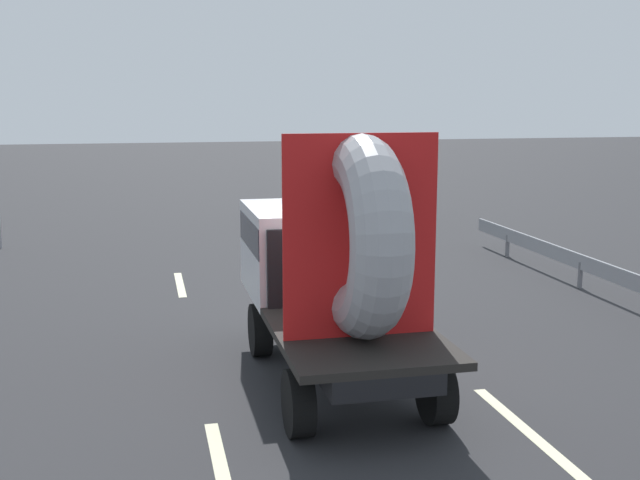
{
  "coord_description": "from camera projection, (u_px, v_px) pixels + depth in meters",
  "views": [
    {
      "loc": [
        -2.88,
        -10.53,
        3.92
      ],
      "look_at": [
        -0.35,
        0.7,
        1.84
      ],
      "focal_mm": 44.57,
      "sensor_mm": 36.0,
      "label": 1
    }
  ],
  "objects": [
    {
      "name": "flatbed_truck",
      "position": [
        331.0,
        260.0,
        11.04
      ],
      "size": [
        2.02,
        4.93,
        3.5
      ],
      "color": "black",
      "rests_on": "ground_plane"
    },
    {
      "name": "guardrail",
      "position": [
        630.0,
        281.0,
        14.79
      ],
      "size": [
        0.1,
        13.52,
        0.71
      ],
      "color": "gray",
      "rests_on": "ground_plane"
    },
    {
      "name": "lane_dash_left_near",
      "position": [
        222.0,
        473.0,
        8.37
      ],
      "size": [
        0.16,
        2.64,
        0.01
      ],
      "primitive_type": "cube",
      "rotation": [
        0.0,
        0.0,
        1.57
      ],
      "color": "beige",
      "rests_on": "ground_plane"
    },
    {
      "name": "lane_dash_left_far",
      "position": [
        180.0,
        284.0,
        16.8
      ],
      "size": [
        0.16,
        2.27,
        0.01
      ],
      "primitive_type": "cube",
      "rotation": [
        0.0,
        0.0,
        1.57
      ],
      "color": "beige",
      "rests_on": "ground_plane"
    },
    {
      "name": "lane_dash_right_far",
      "position": [
        357.0,
        285.0,
        16.78
      ],
      "size": [
        0.16,
        2.91,
        0.01
      ],
      "primitive_type": "cube",
      "rotation": [
        0.0,
        0.0,
        1.57
      ],
      "color": "beige",
      "rests_on": "ground_plane"
    },
    {
      "name": "distant_sedan",
      "position": [
        344.0,
        200.0,
        24.98
      ],
      "size": [
        1.73,
        4.04,
        1.32
      ],
      "color": "black",
      "rests_on": "ground_plane"
    },
    {
      "name": "lane_dash_right_near",
      "position": [
        526.0,
        430.0,
        9.47
      ],
      "size": [
        0.16,
        2.7,
        0.01
      ],
      "primitive_type": "cube",
      "rotation": [
        0.0,
        0.0,
        1.57
      ],
      "color": "beige",
      "rests_on": "ground_plane"
    },
    {
      "name": "ground_plane",
      "position": [
        354.0,
        373.0,
        11.42
      ],
      "size": [
        120.0,
        120.0,
        0.0
      ],
      "primitive_type": "plane",
      "color": "#28282B"
    }
  ]
}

